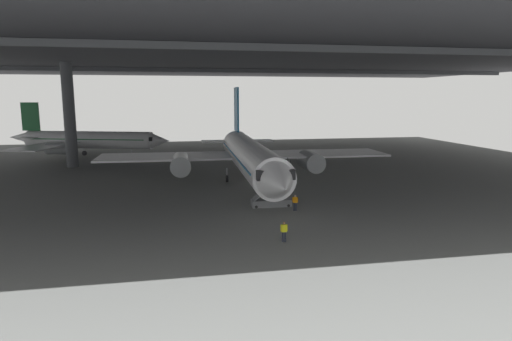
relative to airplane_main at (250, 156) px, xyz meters
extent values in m
plane|color=slate|center=(1.88, 0.89, -3.61)|extent=(110.00, 110.00, 0.00)
cylinder|color=#4C4F54|center=(-24.85, 19.36, 4.45)|extent=(1.75, 1.75, 16.13)
cube|color=#38383D|center=(1.88, 14.64, 13.12)|extent=(121.00, 99.00, 1.20)
cube|color=#4C4F54|center=(1.88, -10.11, 12.12)|extent=(115.50, 0.50, 0.70)
cube|color=#4C4F54|center=(1.88, 31.14, 12.12)|extent=(115.50, 0.50, 0.70)
cylinder|color=white|center=(-0.02, -0.64, 0.02)|extent=(5.06, 30.44, 4.07)
cone|color=white|center=(-0.58, -17.63, 0.02)|extent=(4.14, 5.01, 3.99)
cube|color=black|center=(-0.49, -15.06, 0.53)|extent=(3.55, 2.96, 0.90)
cone|color=white|center=(0.53, 16.34, 0.43)|extent=(3.67, 6.62, 3.46)
cube|color=#1972B2|center=(0.45, 13.78, 5.39)|extent=(0.38, 4.44, 6.66)
cube|color=white|center=(3.26, 12.57, 0.63)|extent=(5.28, 3.50, 0.16)
cube|color=white|center=(-2.43, 12.76, 0.63)|extent=(5.28, 3.50, 0.16)
cube|color=white|center=(10.67, 3.92, -0.38)|extent=(17.24, 7.95, 0.24)
cylinder|color=#9EA3A8|center=(8.56, 1.78, -1.10)|extent=(2.69, 5.37, 2.52)
cube|color=white|center=(-10.40, 4.61, -0.38)|extent=(17.24, 7.95, 0.24)
cylinder|color=#9EA3A8|center=(-8.43, 2.33, -1.10)|extent=(2.69, 5.37, 2.52)
cube|color=#1972B2|center=(-0.02, -0.64, 0.33)|extent=(5.06, 28.23, 0.16)
cylinder|color=#9EA3A8|center=(-0.35, -10.81, -2.36)|extent=(0.20, 0.20, 1.15)
cylinder|color=black|center=(-0.35, -10.81, -3.16)|extent=(0.33, 0.91, 0.90)
cylinder|color=#9EA3A8|center=(2.71, 2.23, -2.36)|extent=(0.20, 0.20, 1.15)
cylinder|color=black|center=(2.71, 2.23, -3.16)|extent=(0.33, 0.91, 0.90)
cylinder|color=#9EA3A8|center=(-2.56, 2.40, -2.36)|extent=(0.20, 0.20, 1.15)
cylinder|color=black|center=(-2.56, 2.40, -3.16)|extent=(0.33, 0.91, 0.90)
cube|color=slate|center=(0.25, -11.01, -3.26)|extent=(4.06, 1.63, 0.70)
cube|color=slate|center=(0.25, -11.01, -1.34)|extent=(3.76, 1.42, 3.23)
cube|color=slate|center=(2.07, -11.07, 0.23)|extent=(1.14, 1.34, 0.12)
cylinder|color=black|center=(2.09, -10.47, 0.73)|extent=(0.06, 0.06, 1.00)
cylinder|color=black|center=(2.05, -11.67, 0.73)|extent=(0.06, 0.06, 1.00)
cylinder|color=black|center=(1.91, -10.36, -3.46)|extent=(0.30, 0.13, 0.30)
cylinder|color=black|center=(1.87, -11.76, -3.46)|extent=(0.30, 0.13, 0.30)
cylinder|color=black|center=(-1.36, -10.26, -3.46)|extent=(0.30, 0.13, 0.30)
cylinder|color=black|center=(-1.41, -11.66, -3.46)|extent=(0.30, 0.13, 0.30)
cylinder|color=#232838|center=(-1.20, -22.11, -3.21)|extent=(0.14, 0.14, 0.80)
cylinder|color=#232838|center=(-1.38, -22.10, -3.21)|extent=(0.14, 0.14, 0.80)
cube|color=yellow|center=(-1.29, -22.11, -2.52)|extent=(0.36, 0.23, 0.57)
cylinder|color=yellow|center=(-1.06, -22.11, -2.50)|extent=(0.09, 0.09, 0.54)
cylinder|color=yellow|center=(-1.52, -22.10, -2.50)|extent=(0.09, 0.09, 0.54)
sphere|color=#8C6647|center=(-1.29, -22.11, -2.12)|extent=(0.22, 0.22, 0.22)
cylinder|color=#232838|center=(2.04, -13.24, -3.21)|extent=(0.14, 0.14, 0.80)
cylinder|color=#232838|center=(2.21, -13.31, -3.21)|extent=(0.14, 0.14, 0.80)
cube|color=orange|center=(2.12, -13.28, -2.53)|extent=(0.42, 0.34, 0.56)
cylinder|color=orange|center=(1.91, -13.19, -2.51)|extent=(0.09, 0.09, 0.54)
cylinder|color=orange|center=(2.34, -13.36, -2.51)|extent=(0.09, 0.09, 0.54)
sphere|color=beige|center=(2.12, -13.28, -2.13)|extent=(0.22, 0.22, 0.22)
cylinder|color=white|center=(-24.06, 30.48, -0.44)|extent=(23.22, 10.21, 3.14)
cone|color=white|center=(-11.59, 26.43, -0.44)|extent=(4.53, 4.09, 3.08)
cube|color=black|center=(-13.48, 27.05, -0.05)|extent=(2.91, 3.22, 0.69)
cone|color=white|center=(-36.53, 34.53, -0.13)|extent=(5.60, 4.09, 2.67)
cube|color=#19592D|center=(-34.64, 33.92, 3.69)|extent=(3.33, 1.29, 5.13)
cube|color=white|center=(-33.15, 35.74, 0.03)|extent=(3.67, 4.59, 0.16)
cube|color=white|center=(-34.51, 31.56, 0.03)|extent=(3.67, 4.59, 0.16)
cube|color=white|center=(-25.15, 39.38, -0.76)|extent=(9.48, 14.24, 0.24)
cylinder|color=#9EA3A8|center=(-24.02, 37.36, -1.30)|extent=(4.48, 3.11, 1.95)
cube|color=white|center=(-30.17, 23.92, -0.76)|extent=(9.48, 14.24, 0.24)
cylinder|color=#9EA3A8|center=(-28.07, 24.89, -1.30)|extent=(4.48, 3.11, 1.95)
cube|color=#19592D|center=(-24.06, 30.48, -0.21)|extent=(21.61, 9.74, 0.16)
cylinder|color=#9EA3A8|center=(-16.60, 28.06, -2.36)|extent=(0.20, 0.20, 1.15)
cylinder|color=black|center=(-16.60, 28.06, -3.16)|extent=(0.95, 0.56, 0.90)
cylinder|color=#9EA3A8|center=(-25.56, 33.25, -2.36)|extent=(0.20, 0.20, 1.15)
cylinder|color=black|center=(-25.56, 33.25, -3.16)|extent=(0.95, 0.56, 0.90)
cylinder|color=#9EA3A8|center=(-26.90, 29.12, -2.36)|extent=(0.20, 0.20, 1.15)
cylinder|color=black|center=(-26.90, 29.12, -3.16)|extent=(0.95, 0.56, 0.90)
camera|label=1|loc=(-9.57, -53.51, 7.46)|focal=30.95mm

